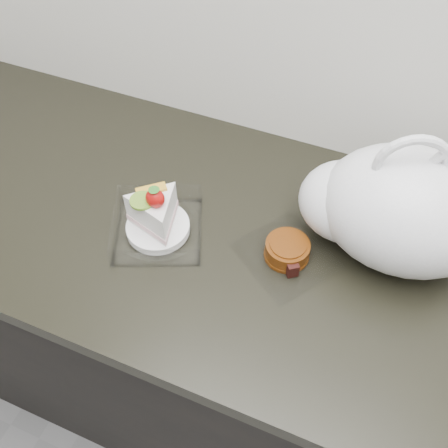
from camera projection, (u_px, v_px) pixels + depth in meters
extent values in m
cube|color=black|center=(284.00, 360.00, 1.31)|extent=(2.00, 0.60, 0.86)
cube|color=black|center=(306.00, 263.00, 0.96)|extent=(2.04, 0.64, 0.04)
cube|color=white|center=(159.00, 231.00, 0.98)|extent=(0.22, 0.22, 0.00)
cylinder|color=white|center=(158.00, 227.00, 0.98)|extent=(0.12, 0.12, 0.02)
ellipsoid|color=red|center=(155.00, 198.00, 0.89)|extent=(0.04, 0.03, 0.04)
cone|color=#2D7223|center=(154.00, 191.00, 0.88)|extent=(0.02, 0.02, 0.01)
cylinder|color=#84AB31|center=(142.00, 201.00, 0.91)|extent=(0.05, 0.05, 0.01)
cube|color=gold|center=(151.00, 189.00, 0.92)|extent=(0.06, 0.05, 0.01)
cube|color=white|center=(286.00, 256.00, 0.95)|extent=(0.23, 0.22, 0.00)
cylinder|color=#5C2F0B|center=(287.00, 250.00, 0.93)|extent=(0.11, 0.11, 0.04)
cylinder|color=#5C2F0B|center=(286.00, 254.00, 0.94)|extent=(0.11, 0.11, 0.01)
cylinder|color=#5C2F0B|center=(288.00, 244.00, 0.92)|extent=(0.09, 0.09, 0.00)
cube|color=black|center=(292.00, 268.00, 0.91)|extent=(0.03, 0.03, 0.03)
ellipsoid|color=white|center=(406.00, 211.00, 0.87)|extent=(0.34, 0.28, 0.23)
ellipsoid|color=white|center=(347.00, 202.00, 0.92)|extent=(0.20, 0.19, 0.15)
torus|color=white|center=(412.00, 166.00, 0.79)|extent=(0.12, 0.06, 0.13)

